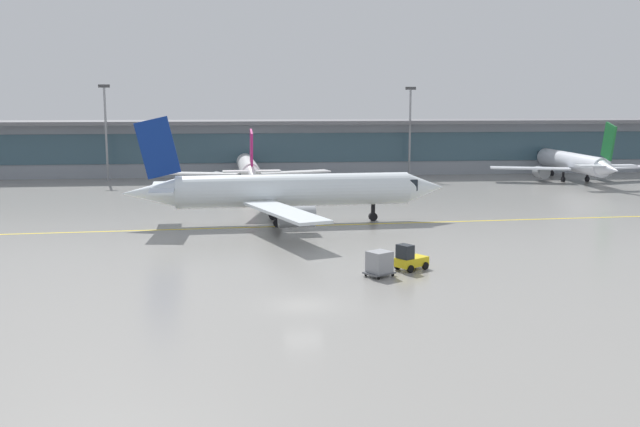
% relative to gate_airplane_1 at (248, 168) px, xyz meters
% --- Properties ---
extents(ground_plane, '(400.00, 400.00, 0.00)m').
position_rel_gate_airplane_1_xyz_m(ground_plane, '(2.60, -67.71, -2.76)').
color(ground_plane, gray).
extents(taxiway_centreline_stripe, '(109.87, 6.10, 0.01)m').
position_rel_gate_airplane_1_xyz_m(taxiway_centreline_stripe, '(4.47, -37.50, -2.76)').
color(taxiway_centreline_stripe, yellow).
rests_on(taxiway_centreline_stripe, ground_plane).
extents(terminal_concourse, '(222.40, 11.00, 9.60)m').
position_rel_gate_airplane_1_xyz_m(terminal_concourse, '(2.60, 16.50, 2.16)').
color(terminal_concourse, '#8C939E').
rests_on(terminal_concourse, ground_plane).
extents(gate_airplane_1, '(25.85, 27.78, 9.21)m').
position_rel_gate_airplane_1_xyz_m(gate_airplane_1, '(0.00, 0.00, 0.00)').
color(gate_airplane_1, white).
rests_on(gate_airplane_1, ground_plane).
extents(gate_airplane_2, '(28.09, 30.13, 10.00)m').
position_rel_gate_airplane_1_xyz_m(gate_airplane_2, '(53.00, 0.58, 0.24)').
color(gate_airplane_2, silver).
rests_on(gate_airplane_2, ground_plane).
extents(taxiing_regional_jet, '(35.17, 32.68, 11.65)m').
position_rel_gate_airplane_1_xyz_m(taxiing_regional_jet, '(4.02, -35.52, 0.73)').
color(taxiing_regional_jet, white).
rests_on(taxiing_regional_jet, ground_plane).
extents(baggage_tug, '(2.94, 2.61, 2.10)m').
position_rel_gate_airplane_1_xyz_m(baggage_tug, '(11.88, -58.59, -1.87)').
color(baggage_tug, yellow).
rests_on(baggage_tug, ground_plane).
extents(cargo_dolly_lead, '(2.63, 2.48, 1.94)m').
position_rel_gate_airplane_1_xyz_m(cargo_dolly_lead, '(9.10, -60.38, -1.71)').
color(cargo_dolly_lead, '#595B60').
rests_on(cargo_dolly_lead, ground_plane).
extents(apron_light_mast_1, '(1.80, 0.36, 15.62)m').
position_rel_gate_airplane_1_xyz_m(apron_light_mast_1, '(-22.80, 8.91, 5.75)').
color(apron_light_mast_1, gray).
rests_on(apron_light_mast_1, ground_plane).
extents(apron_light_mast_2, '(1.80, 0.36, 15.35)m').
position_rel_gate_airplane_1_xyz_m(apron_light_mast_2, '(28.00, 10.24, 5.61)').
color(apron_light_mast_2, gray).
rests_on(apron_light_mast_2, ground_plane).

